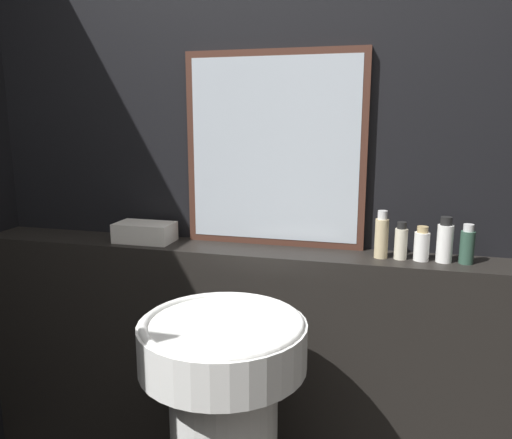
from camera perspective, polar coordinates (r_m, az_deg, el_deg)
wall_back at (r=1.91m, az=3.76°, el=6.31°), size 8.00×0.06×2.50m
vanity_counter at (r=2.01m, az=2.68°, el=-16.75°), size 2.44×0.21×0.95m
pedestal_sink at (r=1.61m, az=-3.67°, el=-23.20°), size 0.48×0.48×0.87m
mirror at (r=1.86m, az=2.10°, el=7.92°), size 0.68×0.03×0.72m
towel_stack at (r=2.00m, az=-12.58°, el=-1.42°), size 0.22×0.13×0.07m
shampoo_bottle at (r=1.77m, az=14.15°, el=-1.86°), size 0.05×0.05×0.17m
conditioner_bottle at (r=1.78m, az=16.23°, el=-2.49°), size 0.04×0.04×0.13m
lotion_bottle at (r=1.78m, az=18.41°, el=-2.76°), size 0.05×0.05×0.12m
body_wash_bottle at (r=1.79m, az=20.77°, el=-2.35°), size 0.05×0.05×0.15m
hand_soap_bottle at (r=1.80m, az=22.98°, el=-2.75°), size 0.05×0.05×0.13m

